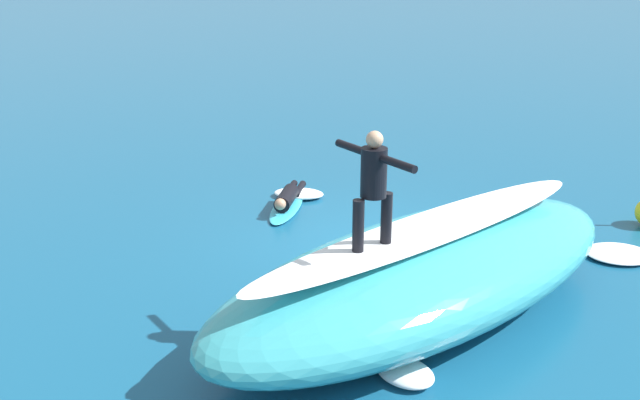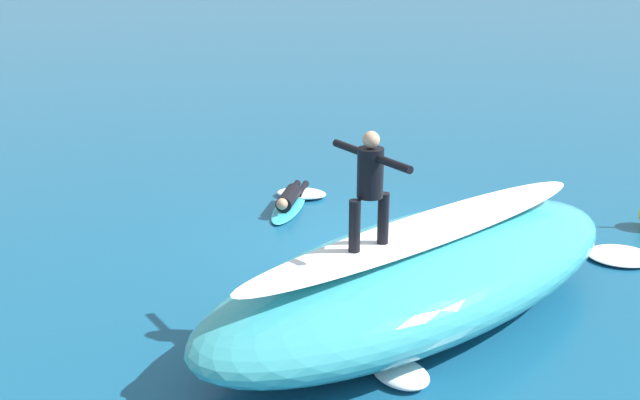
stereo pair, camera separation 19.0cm
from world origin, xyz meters
TOP-DOWN VIEW (x-y plane):
  - ground_plane at (0.00, 0.00)m, footprint 120.00×120.00m
  - wave_crest at (0.64, 2.49)m, footprint 7.84×4.28m
  - wave_foam_lip at (0.64, 2.49)m, footprint 6.37×2.29m
  - surfboard_riding at (1.71, 2.72)m, footprint 2.08×0.74m
  - surfer_riding at (1.71, 2.72)m, footprint 0.60×1.43m
  - surfboard_paddling at (0.48, -2.30)m, footprint 1.60×1.83m
  - surfer_paddling at (0.39, -2.41)m, footprint 1.30×1.55m
  - foam_patch_near at (-0.05, -2.81)m, footprint 1.19×1.13m
  - foam_patch_mid at (-3.40, 2.39)m, footprint 1.43×1.38m
  - foam_patch_far at (1.79, 3.67)m, footprint 0.74×0.89m

SIDE VIEW (x-z plane):
  - ground_plane at x=0.00m, z-range 0.00..0.00m
  - surfboard_paddling at x=0.48m, z-range 0.00..0.08m
  - foam_patch_mid at x=-3.40m, z-range 0.00..0.11m
  - foam_patch_near at x=-0.05m, z-range 0.00..0.16m
  - foam_patch_far at x=1.79m, z-range 0.00..0.17m
  - surfer_paddling at x=0.39m, z-range 0.06..0.38m
  - wave_crest at x=0.64m, z-range 0.00..1.28m
  - surfboard_riding at x=1.71m, z-range 1.28..1.35m
  - wave_foam_lip at x=0.64m, z-range 1.28..1.36m
  - surfer_riding at x=1.71m, z-range 1.47..2.99m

